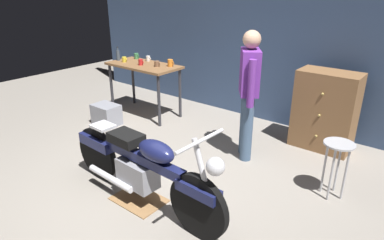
{
  "coord_description": "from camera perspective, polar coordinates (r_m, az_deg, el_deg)",
  "views": [
    {
      "loc": [
        2.36,
        -2.23,
        2.18
      ],
      "look_at": [
        0.02,
        0.7,
        0.65
      ],
      "focal_mm": 31.42,
      "sensor_mm": 36.0,
      "label": 1
    }
  ],
  "objects": [
    {
      "name": "ground_plane",
      "position": [
        3.91,
        -6.8,
        -11.87
      ],
      "size": [
        12.0,
        12.0,
        0.0
      ],
      "primitive_type": "plane",
      "color": "gray"
    },
    {
      "name": "mug_brown_stoneware",
      "position": [
        5.65,
        -5.96,
        9.47
      ],
      "size": [
        0.12,
        0.08,
        0.09
      ],
      "color": "brown",
      "rests_on": "workbench"
    },
    {
      "name": "person_standing",
      "position": [
        4.31,
        9.57,
        4.97
      ],
      "size": [
        0.4,
        0.48,
        1.67
      ],
      "rotation": [
        0.0,
        0.0,
        2.19
      ],
      "color": "#455E7C",
      "rests_on": "ground_plane"
    },
    {
      "name": "mug_orange_travel",
      "position": [
        5.64,
        -3.69,
        9.65
      ],
      "size": [
        0.13,
        0.09,
        0.11
      ],
      "color": "orange",
      "rests_on": "workbench"
    },
    {
      "name": "motorcycle",
      "position": [
        3.49,
        -8.63,
        -7.75
      ],
      "size": [
        2.19,
        0.6,
        1.0
      ],
      "rotation": [
        0.0,
        0.0,
        -0.04
      ],
      "color": "black",
      "rests_on": "ground_plane"
    },
    {
      "name": "back_wall",
      "position": [
        5.59,
        13.86,
        15.12
      ],
      "size": [
        8.0,
        0.12,
        3.1
      ],
      "primitive_type": "cube",
      "color": "#384C70",
      "rests_on": "ground_plane"
    },
    {
      "name": "shop_stool",
      "position": [
        3.87,
        23.46,
        -5.5
      ],
      "size": [
        0.32,
        0.32,
        0.64
      ],
      "color": "#B2B2B7",
      "rests_on": "ground_plane"
    },
    {
      "name": "mug_red_diner",
      "position": [
        5.79,
        -8.7,
        9.68
      ],
      "size": [
        0.11,
        0.07,
        0.1
      ],
      "color": "red",
      "rests_on": "workbench"
    },
    {
      "name": "wooden_dresser",
      "position": [
        4.98,
        21.64,
        1.47
      ],
      "size": [
        0.8,
        0.47,
        1.1
      ],
      "color": "brown",
      "rests_on": "ground_plane"
    },
    {
      "name": "workbench",
      "position": [
        5.88,
        -8.18,
        8.29
      ],
      "size": [
        1.3,
        0.64,
        0.9
      ],
      "color": "brown",
      "rests_on": "ground_plane"
    },
    {
      "name": "mug_white_ceramic",
      "position": [
        6.08,
        -7.44,
        10.32
      ],
      "size": [
        0.1,
        0.07,
        0.09
      ],
      "color": "white",
      "rests_on": "workbench"
    },
    {
      "name": "storage_bin",
      "position": [
        5.72,
        -14.32,
        0.91
      ],
      "size": [
        0.44,
        0.32,
        0.34
      ],
      "primitive_type": "cube",
      "color": "gray",
      "rests_on": "ground_plane"
    },
    {
      "name": "mug_green_speckled",
      "position": [
        6.31,
        -9.42,
        10.66
      ],
      "size": [
        0.11,
        0.08,
        0.1
      ],
      "color": "#3D7F4C",
      "rests_on": "workbench"
    },
    {
      "name": "bottle",
      "position": [
        6.22,
        -12.44,
        10.73
      ],
      "size": [
        0.06,
        0.06,
        0.24
      ],
      "color": "#3F4C59",
      "rests_on": "workbench"
    },
    {
      "name": "mug_yellow_tall",
      "position": [
        6.07,
        -11.41,
        10.04
      ],
      "size": [
        0.11,
        0.08,
        0.09
      ],
      "color": "yellow",
      "rests_on": "workbench"
    },
    {
      "name": "drip_tray",
      "position": [
        3.78,
        -9.0,
        -13.19
      ],
      "size": [
        0.56,
        0.4,
        0.01
      ],
      "primitive_type": "cube",
      "color": "olive",
      "rests_on": "ground_plane"
    }
  ]
}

